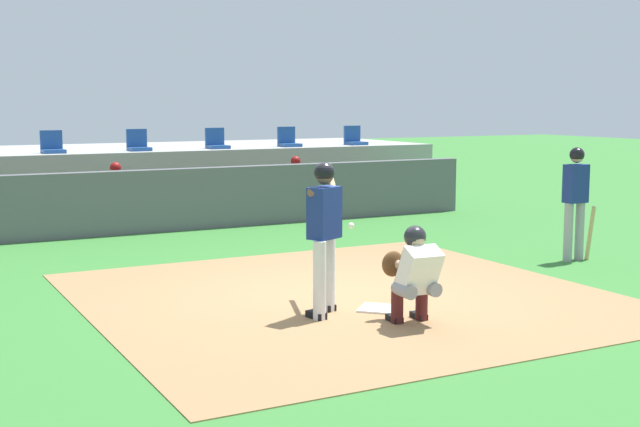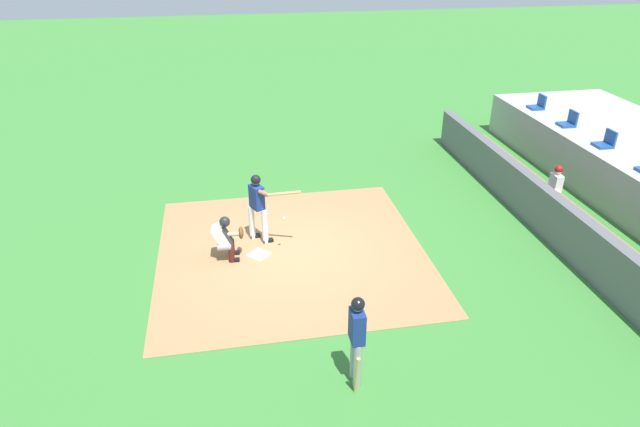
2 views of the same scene
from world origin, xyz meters
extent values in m
plane|color=#387A33|center=(0.00, 0.00, 0.00)|extent=(80.00, 80.00, 0.00)
cube|color=#9E754C|center=(0.00, 0.00, 0.01)|extent=(6.40, 6.40, 0.01)
cube|color=white|center=(0.00, -0.80, 0.02)|extent=(0.62, 0.62, 0.02)
cylinder|color=silver|center=(-0.84, -0.88, 0.46)|extent=(0.15, 0.15, 0.92)
cylinder|color=silver|center=(-0.56, -0.58, 0.46)|extent=(0.15, 0.15, 0.92)
cube|color=navy|center=(-0.70, -0.73, 1.22)|extent=(0.45, 0.38, 0.60)
sphere|color=brown|center=(-0.70, -0.73, 1.65)|extent=(0.21, 0.21, 0.21)
sphere|color=black|center=(-0.70, -0.73, 1.68)|extent=(0.24, 0.24, 0.24)
cylinder|color=brown|center=(-0.66, -0.63, 1.43)|extent=(0.54, 0.37, 0.18)
cylinder|color=brown|center=(-0.46, -0.59, 1.43)|extent=(0.19, 0.27, 0.17)
cylinder|color=tan|center=(-0.25, -0.11, 1.48)|extent=(0.40, 0.80, 0.24)
cube|color=black|center=(-0.85, -0.83, 0.04)|extent=(0.17, 0.28, 0.09)
cube|color=black|center=(-0.57, -0.52, 0.04)|extent=(0.17, 0.28, 0.09)
cylinder|color=gray|center=(-0.15, -1.58, 0.42)|extent=(0.18, 0.33, 0.16)
cylinder|color=#4C1919|center=(-0.14, -1.43, 0.21)|extent=(0.14, 0.14, 0.42)
cube|color=black|center=(-0.14, -1.37, 0.04)|extent=(0.12, 0.25, 0.08)
cylinder|color=gray|center=(0.17, -1.60, 0.42)|extent=(0.18, 0.33, 0.16)
cylinder|color=#4C1919|center=(0.18, -1.45, 0.21)|extent=(0.14, 0.14, 0.42)
cube|color=black|center=(0.18, -1.39, 0.04)|extent=(0.12, 0.25, 0.08)
cube|color=white|center=(0.01, -1.64, 0.64)|extent=(0.42, 0.46, 0.57)
cube|color=#2D2D33|center=(0.01, -1.52, 0.64)|extent=(0.39, 0.27, 0.45)
sphere|color=tan|center=(0.01, -1.56, 0.98)|extent=(0.21, 0.21, 0.21)
sphere|color=#232328|center=(0.01, -1.54, 1.00)|extent=(0.25, 0.25, 0.25)
cylinder|color=tan|center=(-0.02, -1.41, 0.64)|extent=(0.13, 0.46, 0.10)
ellipsoid|color=brown|center=(-0.05, -1.19, 0.64)|extent=(0.29, 0.14, 0.30)
sphere|color=white|center=(-0.01, -0.16, 0.95)|extent=(0.07, 0.07, 0.07)
cylinder|color=#99999E|center=(4.30, 0.52, 0.46)|extent=(0.14, 0.14, 0.92)
cylinder|color=#99999E|center=(4.54, 0.52, 0.46)|extent=(0.14, 0.14, 0.92)
cube|color=navy|center=(4.42, 0.52, 1.22)|extent=(0.36, 0.22, 0.60)
sphere|color=tan|center=(4.42, 0.52, 1.64)|extent=(0.20, 0.20, 0.20)
sphere|color=black|center=(4.42, 0.52, 1.67)|extent=(0.23, 0.23, 0.23)
cylinder|color=tan|center=(4.72, 0.47, 0.42)|extent=(0.18, 0.06, 0.85)
cube|color=#59595E|center=(0.00, 6.50, 0.60)|extent=(13.00, 0.30, 1.20)
cube|color=olive|center=(0.00, 7.50, 0.23)|extent=(11.80, 0.44, 0.45)
cylinder|color=#939399|center=(-1.14, 7.25, 0.49)|extent=(0.15, 0.40, 0.15)
cylinder|color=#939399|center=(-1.14, 7.05, 0.23)|extent=(0.13, 0.13, 0.45)
cube|color=maroon|center=(-1.14, 7.00, 0.04)|extent=(0.11, 0.24, 0.08)
cylinder|color=#939399|center=(-0.88, 7.25, 0.49)|extent=(0.15, 0.40, 0.15)
cylinder|color=#939399|center=(-0.88, 7.05, 0.23)|extent=(0.13, 0.13, 0.45)
cube|color=maroon|center=(-0.88, 7.00, 0.04)|extent=(0.11, 0.24, 0.08)
cube|color=white|center=(-1.01, 7.47, 0.76)|extent=(0.36, 0.22, 0.54)
sphere|color=beige|center=(-1.01, 7.47, 1.15)|extent=(0.20, 0.20, 0.20)
sphere|color=maroon|center=(-1.01, 7.47, 1.19)|extent=(0.22, 0.22, 0.22)
cylinder|color=beige|center=(-1.21, 7.33, 0.65)|extent=(0.09, 0.41, 0.22)
cylinder|color=beige|center=(-0.81, 7.33, 0.65)|extent=(0.09, 0.41, 0.22)
cylinder|color=#939399|center=(2.84, 7.25, 0.49)|extent=(0.15, 0.40, 0.15)
cylinder|color=#939399|center=(2.84, 7.05, 0.23)|extent=(0.13, 0.13, 0.45)
cube|color=maroon|center=(2.84, 7.00, 0.04)|extent=(0.11, 0.24, 0.08)
cylinder|color=#939399|center=(3.10, 7.25, 0.49)|extent=(0.15, 0.40, 0.15)
cylinder|color=#939399|center=(3.10, 7.05, 0.23)|extent=(0.13, 0.13, 0.45)
cube|color=maroon|center=(3.10, 7.00, 0.04)|extent=(0.11, 0.24, 0.08)
cube|color=white|center=(2.97, 7.47, 0.76)|extent=(0.36, 0.22, 0.54)
sphere|color=#996B4C|center=(2.97, 7.47, 1.15)|extent=(0.20, 0.20, 0.20)
sphere|color=maroon|center=(2.97, 7.47, 1.19)|extent=(0.22, 0.22, 0.22)
cylinder|color=#996B4C|center=(2.77, 7.33, 0.65)|extent=(0.09, 0.41, 0.22)
cylinder|color=#996B4C|center=(3.17, 7.33, 0.65)|extent=(0.09, 0.41, 0.22)
cube|color=#9E9E99|center=(0.00, 10.90, 0.70)|extent=(15.00, 4.40, 1.40)
cube|color=#1E478C|center=(-1.86, 9.30, 1.44)|extent=(0.46, 0.46, 0.08)
cube|color=#1E478C|center=(-1.86, 9.50, 1.68)|extent=(0.46, 0.06, 0.40)
cube|color=#1E478C|center=(0.00, 9.30, 1.44)|extent=(0.46, 0.46, 0.08)
cube|color=#1E478C|center=(0.00, 9.50, 1.68)|extent=(0.46, 0.06, 0.40)
cube|color=#1E478C|center=(1.86, 9.30, 1.44)|extent=(0.46, 0.46, 0.08)
cube|color=#1E478C|center=(1.86, 9.50, 1.68)|extent=(0.46, 0.06, 0.40)
cube|color=#1E478C|center=(3.71, 9.30, 1.44)|extent=(0.46, 0.46, 0.08)
cube|color=#1E478C|center=(3.71, 9.50, 1.68)|extent=(0.46, 0.06, 0.40)
cube|color=#1E478C|center=(5.57, 9.30, 1.44)|extent=(0.46, 0.46, 0.08)
cube|color=#1E478C|center=(5.57, 9.50, 1.68)|extent=(0.46, 0.06, 0.40)
camera|label=1|loc=(-5.27, -9.28, 2.49)|focal=47.72mm
camera|label=2|loc=(11.33, -1.35, 7.10)|focal=30.86mm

